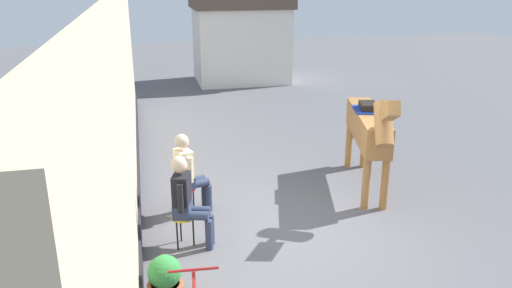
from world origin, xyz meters
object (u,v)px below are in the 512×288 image
(seated_visitor_near, at_px, (187,197))
(flower_planter_near, at_px, (165,280))
(seated_visitor_far, at_px, (188,170))
(saddled_horse_center, at_px, (369,128))

(seated_visitor_near, bearing_deg, flower_planter_near, -107.29)
(seated_visitor_near, relative_size, seated_visitor_far, 1.00)
(seated_visitor_far, bearing_deg, seated_visitor_near, -96.83)
(saddled_horse_center, relative_size, flower_planter_near, 4.58)
(seated_visitor_far, relative_size, saddled_horse_center, 0.47)
(flower_planter_near, bearing_deg, seated_visitor_near, 72.71)
(seated_visitor_far, xyz_separation_m, flower_planter_near, (-0.52, -2.32, -0.44))
(saddled_horse_center, bearing_deg, flower_planter_near, -145.39)
(seated_visitor_near, xyz_separation_m, flower_planter_near, (-0.40, -1.29, -0.44))
(saddled_horse_center, height_order, flower_planter_near, saddled_horse_center)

